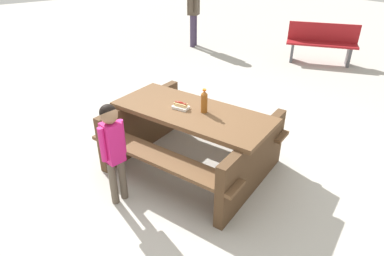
{
  "coord_description": "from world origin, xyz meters",
  "views": [
    {
      "loc": [
        -2.6,
        1.97,
        2.35
      ],
      "look_at": [
        0.0,
        0.0,
        0.52
      ],
      "focal_mm": 30.72,
      "sensor_mm": 36.0,
      "label": 1
    }
  ],
  "objects_px": {
    "soda_bottle": "(204,102)",
    "bystander_adult": "(193,1)",
    "picnic_table": "(192,134)",
    "park_bench_near": "(322,42)",
    "hotdog_tray": "(181,106)",
    "child_in_coat": "(113,143)"
  },
  "relations": [
    {
      "from": "soda_bottle",
      "to": "child_in_coat",
      "type": "distance_m",
      "value": 1.07
    },
    {
      "from": "soda_bottle",
      "to": "hotdog_tray",
      "type": "height_order",
      "value": "soda_bottle"
    },
    {
      "from": "picnic_table",
      "to": "park_bench_near",
      "type": "height_order",
      "value": "park_bench_near"
    },
    {
      "from": "picnic_table",
      "to": "hotdog_tray",
      "type": "relative_size",
      "value": 10.29
    },
    {
      "from": "picnic_table",
      "to": "bystander_adult",
      "type": "relative_size",
      "value": 1.22
    },
    {
      "from": "soda_bottle",
      "to": "park_bench_near",
      "type": "bearing_deg",
      "value": -71.1
    },
    {
      "from": "soda_bottle",
      "to": "bystander_adult",
      "type": "relative_size",
      "value": 0.15
    },
    {
      "from": "child_in_coat",
      "to": "park_bench_near",
      "type": "xyz_separation_m",
      "value": [
        1.51,
        -5.72,
        -0.25
      ]
    },
    {
      "from": "park_bench_near",
      "to": "child_in_coat",
      "type": "bearing_deg",
      "value": 104.81
    },
    {
      "from": "picnic_table",
      "to": "soda_bottle",
      "type": "height_order",
      "value": "soda_bottle"
    },
    {
      "from": "hotdog_tray",
      "to": "park_bench_near",
      "type": "bearing_deg",
      "value": -74.09
    },
    {
      "from": "hotdog_tray",
      "to": "child_in_coat",
      "type": "height_order",
      "value": "child_in_coat"
    },
    {
      "from": "hotdog_tray",
      "to": "bystander_adult",
      "type": "distance_m",
      "value": 5.4
    },
    {
      "from": "hotdog_tray",
      "to": "park_bench_near",
      "type": "distance_m",
      "value": 5.03
    },
    {
      "from": "soda_bottle",
      "to": "bystander_adult",
      "type": "height_order",
      "value": "bystander_adult"
    },
    {
      "from": "child_in_coat",
      "to": "park_bench_near",
      "type": "bearing_deg",
      "value": -75.19
    },
    {
      "from": "park_bench_near",
      "to": "bystander_adult",
      "type": "relative_size",
      "value": 0.83
    },
    {
      "from": "park_bench_near",
      "to": "bystander_adult",
      "type": "bearing_deg",
      "value": 27.09
    },
    {
      "from": "picnic_table",
      "to": "park_bench_near",
      "type": "distance_m",
      "value": 4.98
    },
    {
      "from": "picnic_table",
      "to": "bystander_adult",
      "type": "distance_m",
      "value": 5.47
    },
    {
      "from": "hotdog_tray",
      "to": "bystander_adult",
      "type": "relative_size",
      "value": 0.12
    },
    {
      "from": "soda_bottle",
      "to": "bystander_adult",
      "type": "distance_m",
      "value": 5.48
    }
  ]
}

